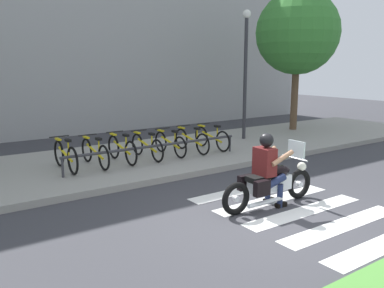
{
  "coord_description": "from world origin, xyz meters",
  "views": [
    {
      "loc": [
        -4.85,
        -4.59,
        2.65
      ],
      "look_at": [
        0.4,
        2.97,
        0.83
      ],
      "focal_mm": 37.74,
      "sensor_mm": 36.0,
      "label": 1
    }
  ],
  "objects_px": {
    "bicycle_0": "(65,156)",
    "bicycle_6": "(212,138)",
    "street_lamp": "(246,64)",
    "bicycle_2": "(122,149)",
    "rider": "(268,165)",
    "bicycle_1": "(95,153)",
    "bicycle_5": "(192,140)",
    "tree_near_rack": "(298,33)",
    "bicycle_3": "(147,146)",
    "bike_rack": "(157,147)",
    "motorcycle": "(270,183)",
    "bicycle_4": "(170,143)"
  },
  "relations": [
    {
      "from": "bicycle_0",
      "to": "bicycle_3",
      "type": "bearing_deg",
      "value": 0.04
    },
    {
      "from": "bicycle_0",
      "to": "bicycle_3",
      "type": "height_order",
      "value": "bicycle_0"
    },
    {
      "from": "bicycle_0",
      "to": "bike_rack",
      "type": "xyz_separation_m",
      "value": [
        2.2,
        -0.55,
        0.06
      ]
    },
    {
      "from": "bicycle_5",
      "to": "tree_near_rack",
      "type": "height_order",
      "value": "tree_near_rack"
    },
    {
      "from": "bicycle_0",
      "to": "bicycle_6",
      "type": "relative_size",
      "value": 0.99
    },
    {
      "from": "bicycle_1",
      "to": "bicycle_5",
      "type": "relative_size",
      "value": 1.02
    },
    {
      "from": "tree_near_rack",
      "to": "bike_rack",
      "type": "bearing_deg",
      "value": -166.32
    },
    {
      "from": "rider",
      "to": "bicycle_1",
      "type": "height_order",
      "value": "rider"
    },
    {
      "from": "motorcycle",
      "to": "bicycle_3",
      "type": "height_order",
      "value": "motorcycle"
    },
    {
      "from": "rider",
      "to": "street_lamp",
      "type": "height_order",
      "value": "street_lamp"
    },
    {
      "from": "bicycle_6",
      "to": "bicycle_0",
      "type": "bearing_deg",
      "value": -179.99
    },
    {
      "from": "bicycle_2",
      "to": "rider",
      "type": "bearing_deg",
      "value": -77.07
    },
    {
      "from": "rider",
      "to": "bicycle_1",
      "type": "bearing_deg",
      "value": 111.89
    },
    {
      "from": "bicycle_3",
      "to": "bicycle_6",
      "type": "bearing_deg",
      "value": -0.01
    },
    {
      "from": "bicycle_3",
      "to": "bicycle_4",
      "type": "relative_size",
      "value": 1.05
    },
    {
      "from": "bicycle_4",
      "to": "bicycle_5",
      "type": "distance_m",
      "value": 0.73
    },
    {
      "from": "bicycle_0",
      "to": "bike_rack",
      "type": "bearing_deg",
      "value": -14.13
    },
    {
      "from": "bike_rack",
      "to": "bicycle_0",
      "type": "bearing_deg",
      "value": 165.87
    },
    {
      "from": "bicycle_1",
      "to": "bike_rack",
      "type": "relative_size",
      "value": 0.34
    },
    {
      "from": "bicycle_4",
      "to": "motorcycle",
      "type": "bearing_deg",
      "value": -95.51
    },
    {
      "from": "street_lamp",
      "to": "tree_near_rack",
      "type": "height_order",
      "value": "tree_near_rack"
    },
    {
      "from": "bicycle_1",
      "to": "street_lamp",
      "type": "bearing_deg",
      "value": 7.88
    },
    {
      "from": "bicycle_0",
      "to": "bicycle_6",
      "type": "xyz_separation_m",
      "value": [
        4.4,
        0.0,
        -0.02
      ]
    },
    {
      "from": "bicycle_6",
      "to": "bike_rack",
      "type": "relative_size",
      "value": 0.33
    },
    {
      "from": "bicycle_2",
      "to": "bicycle_6",
      "type": "bearing_deg",
      "value": 0.01
    },
    {
      "from": "motorcycle",
      "to": "bicycle_4",
      "type": "relative_size",
      "value": 1.4
    },
    {
      "from": "bicycle_2",
      "to": "bicycle_6",
      "type": "distance_m",
      "value": 2.93
    },
    {
      "from": "motorcycle",
      "to": "bicycle_6",
      "type": "relative_size",
      "value": 1.36
    },
    {
      "from": "bicycle_1",
      "to": "bike_rack",
      "type": "bearing_deg",
      "value": -20.72
    },
    {
      "from": "tree_near_rack",
      "to": "bicycle_0",
      "type": "bearing_deg",
      "value": -172.77
    },
    {
      "from": "bicycle_1",
      "to": "bicycle_3",
      "type": "xyz_separation_m",
      "value": [
        1.47,
        0.0,
        -0.01
      ]
    },
    {
      "from": "rider",
      "to": "bicycle_6",
      "type": "bearing_deg",
      "value": 65.3
    },
    {
      "from": "motorcycle",
      "to": "bicycle_0",
      "type": "distance_m",
      "value": 4.95
    },
    {
      "from": "rider",
      "to": "bicycle_5",
      "type": "xyz_separation_m",
      "value": [
        1.22,
        4.25,
        -0.32
      ]
    },
    {
      "from": "bicycle_3",
      "to": "bicycle_0",
      "type": "bearing_deg",
      "value": -179.96
    },
    {
      "from": "bicycle_0",
      "to": "street_lamp",
      "type": "relative_size",
      "value": 0.37
    },
    {
      "from": "bicycle_5",
      "to": "bike_rack",
      "type": "bearing_deg",
      "value": -159.27
    },
    {
      "from": "rider",
      "to": "bicycle_3",
      "type": "height_order",
      "value": "rider"
    },
    {
      "from": "rider",
      "to": "bicycle_1",
      "type": "xyz_separation_m",
      "value": [
        -1.71,
        4.25,
        -0.31
      ]
    },
    {
      "from": "bike_rack",
      "to": "street_lamp",
      "type": "xyz_separation_m",
      "value": [
        4.2,
        1.34,
        2.09
      ]
    },
    {
      "from": "bicycle_0",
      "to": "bicycle_1",
      "type": "bearing_deg",
      "value": 0.08
    },
    {
      "from": "bicycle_0",
      "to": "motorcycle",
      "type": "bearing_deg",
      "value": -59.37
    },
    {
      "from": "street_lamp",
      "to": "bicycle_0",
      "type": "bearing_deg",
      "value": -173.01
    },
    {
      "from": "bicycle_2",
      "to": "bike_rack",
      "type": "relative_size",
      "value": 0.33
    },
    {
      "from": "bicycle_6",
      "to": "tree_near_rack",
      "type": "distance_m",
      "value": 6.07
    },
    {
      "from": "rider",
      "to": "bicycle_1",
      "type": "relative_size",
      "value": 0.83
    },
    {
      "from": "bicycle_5",
      "to": "bicycle_3",
      "type": "bearing_deg",
      "value": 179.99
    },
    {
      "from": "bicycle_4",
      "to": "bicycle_5",
      "type": "bearing_deg",
      "value": -0.01
    },
    {
      "from": "bicycle_5",
      "to": "bicycle_2",
      "type": "bearing_deg",
      "value": -179.98
    },
    {
      "from": "motorcycle",
      "to": "bicycle_5",
      "type": "height_order",
      "value": "motorcycle"
    }
  ]
}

